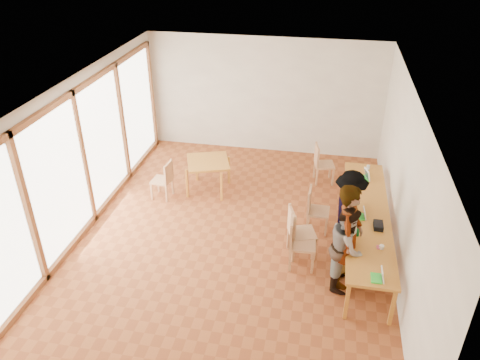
# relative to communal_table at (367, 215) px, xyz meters

# --- Properties ---
(ground) EXTENTS (8.00, 8.00, 0.00)m
(ground) POSITION_rel_communal_table_xyz_m (-2.50, -0.16, -0.70)
(ground) COLOR #964D24
(ground) RESTS_ON ground
(wall_back) EXTENTS (6.00, 0.10, 3.00)m
(wall_back) POSITION_rel_communal_table_xyz_m (-2.50, 3.84, 0.80)
(wall_back) COLOR beige
(wall_back) RESTS_ON ground
(wall_front) EXTENTS (6.00, 0.10, 3.00)m
(wall_front) POSITION_rel_communal_table_xyz_m (-2.50, -4.16, 0.80)
(wall_front) COLOR beige
(wall_front) RESTS_ON ground
(wall_right) EXTENTS (0.10, 8.00, 3.00)m
(wall_right) POSITION_rel_communal_table_xyz_m (0.50, -0.16, 0.80)
(wall_right) COLOR beige
(wall_right) RESTS_ON ground
(window_wall) EXTENTS (0.10, 8.00, 3.00)m
(window_wall) POSITION_rel_communal_table_xyz_m (-5.46, -0.16, 0.80)
(window_wall) COLOR white
(window_wall) RESTS_ON ground
(ceiling) EXTENTS (6.00, 8.00, 0.04)m
(ceiling) POSITION_rel_communal_table_xyz_m (-2.50, -0.16, 2.32)
(ceiling) COLOR white
(ceiling) RESTS_ON wall_back
(communal_table) EXTENTS (0.80, 4.00, 0.75)m
(communal_table) POSITION_rel_communal_table_xyz_m (0.00, 0.00, 0.00)
(communal_table) COLOR #C1792B
(communal_table) RESTS_ON ground
(side_table) EXTENTS (0.90, 0.90, 0.75)m
(side_table) POSITION_rel_communal_table_xyz_m (-3.41, 1.47, -0.03)
(side_table) COLOR #C1792B
(side_table) RESTS_ON ground
(chair_near) EXTENTS (0.48, 0.48, 0.52)m
(chair_near) POSITION_rel_communal_table_xyz_m (-1.22, -0.79, -0.10)
(chair_near) COLOR tan
(chair_near) RESTS_ON ground
(chair_mid) EXTENTS (0.58, 0.58, 0.53)m
(chair_mid) POSITION_rel_communal_table_xyz_m (-1.25, -0.50, -0.09)
(chair_mid) COLOR tan
(chair_mid) RESTS_ON ground
(chair_far) EXTENTS (0.44, 0.44, 0.49)m
(chair_far) POSITION_rel_communal_table_xyz_m (-0.99, 0.38, -0.14)
(chair_far) COLOR tan
(chair_far) RESTS_ON ground
(chair_empty) EXTENTS (0.52, 0.52, 0.50)m
(chair_empty) POSITION_rel_communal_table_xyz_m (-0.94, 2.35, -0.13)
(chair_empty) COLOR tan
(chair_empty) RESTS_ON ground
(chair_spare) EXTENTS (0.44, 0.44, 0.47)m
(chair_spare) POSITION_rel_communal_table_xyz_m (-4.26, 0.98, -0.16)
(chair_spare) COLOR tan
(chair_spare) RESTS_ON ground
(person_near) EXTENTS (0.54, 0.75, 1.90)m
(person_near) POSITION_rel_communal_table_xyz_m (-0.39, -1.07, 0.25)
(person_near) COLOR gray
(person_near) RESTS_ON ground
(person_mid) EXTENTS (0.62, 0.77, 1.54)m
(person_mid) POSITION_rel_communal_table_xyz_m (-0.39, -1.12, 0.07)
(person_mid) COLOR gray
(person_mid) RESTS_ON ground
(person_far) EXTENTS (0.65, 1.06, 1.59)m
(person_far) POSITION_rel_communal_table_xyz_m (-0.35, -0.04, 0.09)
(person_far) COLOR gray
(person_far) RESTS_ON ground
(laptop_near) EXTENTS (0.19, 0.23, 0.19)m
(laptop_near) POSITION_rel_communal_table_xyz_m (0.09, -1.80, 0.10)
(laptop_near) COLOR green
(laptop_near) RESTS_ON communal_table
(laptop_mid) EXTENTS (0.21, 0.23, 0.19)m
(laptop_mid) POSITION_rel_communal_table_xyz_m (-0.11, -0.15, 0.10)
(laptop_mid) COLOR green
(laptop_mid) RESTS_ON communal_table
(laptop_far) EXTENTS (0.30, 0.32, 0.23)m
(laptop_far) POSITION_rel_communal_table_xyz_m (-0.01, 1.30, 0.11)
(laptop_far) COLOR green
(laptop_far) RESTS_ON communal_table
(yellow_mug) EXTENTS (0.14, 0.14, 0.09)m
(yellow_mug) POSITION_rel_communal_table_xyz_m (-0.27, -0.33, 0.09)
(yellow_mug) COLOR gold
(yellow_mug) RESTS_ON communal_table
(green_bottle) EXTENTS (0.07, 0.07, 0.28)m
(green_bottle) POSITION_rel_communal_table_xyz_m (-0.21, -0.74, 0.19)
(green_bottle) COLOR #11682A
(green_bottle) RESTS_ON communal_table
(clear_glass) EXTENTS (0.07, 0.07, 0.09)m
(clear_glass) POSITION_rel_communal_table_xyz_m (0.08, 1.76, 0.09)
(clear_glass) COLOR silver
(clear_glass) RESTS_ON communal_table
(condiment_cup) EXTENTS (0.08, 0.08, 0.06)m
(condiment_cup) POSITION_rel_communal_table_xyz_m (0.18, -1.02, 0.08)
(condiment_cup) COLOR white
(condiment_cup) RESTS_ON communal_table
(pink_phone) EXTENTS (0.05, 0.10, 0.01)m
(pink_phone) POSITION_rel_communal_table_xyz_m (0.13, -1.01, 0.05)
(pink_phone) COLOR #C5425E
(pink_phone) RESTS_ON communal_table
(black_pouch) EXTENTS (0.16, 0.26, 0.09)m
(black_pouch) POSITION_rel_communal_table_xyz_m (0.16, -0.43, 0.09)
(black_pouch) COLOR black
(black_pouch) RESTS_ON communal_table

